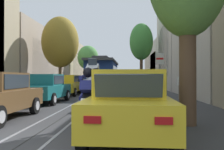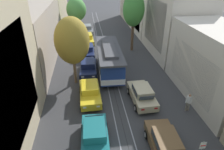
# 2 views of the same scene
# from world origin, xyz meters

# --- Properties ---
(ground_plane) EXTENTS (160.00, 160.00, 0.00)m
(ground_plane) POSITION_xyz_m (0.00, 21.53, 0.00)
(ground_plane) COLOR #38383A
(trolley_track_rails) EXTENTS (1.14, 61.83, 0.01)m
(trolley_track_rails) POSITION_xyz_m (0.00, 24.92, 0.00)
(trolley_track_rails) COLOR gray
(trolley_track_rails) RESTS_ON ground
(building_facade_left) EXTENTS (5.94, 53.53, 10.85)m
(building_facade_left) POSITION_xyz_m (-9.10, 20.43, 4.60)
(building_facade_left) COLOR tan
(building_facade_left) RESTS_ON ground
(building_facade_right) EXTENTS (5.80, 53.53, 9.83)m
(building_facade_right) POSITION_xyz_m (9.27, 23.91, 4.06)
(building_facade_right) COLOR tan
(building_facade_right) RESTS_ON ground
(parked_car_teal_second_left) EXTENTS (2.07, 4.39, 1.58)m
(parked_car_teal_second_left) POSITION_xyz_m (-2.24, 9.39, 0.80)
(parked_car_teal_second_left) COLOR #196B70
(parked_car_teal_second_left) RESTS_ON ground
(parked_car_yellow_mid_left) EXTENTS (2.07, 4.39, 1.58)m
(parked_car_yellow_mid_left) POSITION_xyz_m (-2.39, 14.90, 0.80)
(parked_car_yellow_mid_left) COLOR gold
(parked_car_yellow_mid_left) RESTS_ON ground
(parked_car_navy_fourth_left) EXTENTS (2.12, 4.41, 1.58)m
(parked_car_navy_fourth_left) POSITION_xyz_m (-2.41, 20.14, 0.80)
(parked_car_navy_fourth_left) COLOR #19234C
(parked_car_navy_fourth_left) RESTS_ON ground
(parked_car_navy_fifth_left) EXTENTS (2.03, 4.37, 1.58)m
(parked_car_navy_fifth_left) POSITION_xyz_m (-2.41, 25.33, 0.80)
(parked_car_navy_fifth_left) COLOR #19234C
(parked_car_navy_fifth_left) RESTS_ON ground
(parked_car_yellow_sixth_left) EXTENTS (2.10, 4.40, 1.58)m
(parked_car_yellow_sixth_left) POSITION_xyz_m (-2.28, 30.54, 0.80)
(parked_car_yellow_sixth_left) COLOR gold
(parked_car_yellow_sixth_left) RESTS_ON ground
(parked_car_grey_far_left) EXTENTS (2.10, 4.41, 1.58)m
(parked_car_grey_far_left) POSITION_xyz_m (-2.18, 36.09, 0.80)
(parked_car_grey_far_left) COLOR slate
(parked_car_grey_far_left) RESTS_ON ground
(parked_car_yellow_near_right) EXTENTS (2.08, 4.40, 1.58)m
(parked_car_yellow_near_right) POSITION_xyz_m (2.30, 2.01, 0.80)
(parked_car_yellow_near_right) COLOR gold
(parked_car_yellow_near_right) RESTS_ON ground
(parked_car_brown_second_right) EXTENTS (2.13, 4.42, 1.58)m
(parked_car_brown_second_right) POSITION_xyz_m (2.27, 8.10, 0.80)
(parked_car_brown_second_right) COLOR brown
(parked_car_brown_second_right) RESTS_ON ground
(parked_car_beige_mid_right) EXTENTS (2.09, 4.40, 1.58)m
(parked_car_beige_mid_right) POSITION_xyz_m (2.27, 13.94, 0.80)
(parked_car_beige_mid_right) COLOR #C1B28E
(parked_car_beige_mid_right) RESTS_ON ground
(street_tree_kerb_left_second) EXTENTS (3.41, 3.29, 7.01)m
(street_tree_kerb_left_second) POSITION_xyz_m (-3.82, 18.23, 4.64)
(street_tree_kerb_left_second) COLOR brown
(street_tree_kerb_left_second) RESTS_ON ground
(street_tree_kerb_left_mid) EXTENTS (3.36, 3.53, 6.50)m
(street_tree_kerb_left_mid) POSITION_xyz_m (-3.86, 35.11, 4.53)
(street_tree_kerb_left_mid) COLOR #4C3826
(street_tree_kerb_left_mid) RESTS_ON ground
(street_tree_kerb_right_second) EXTENTS (2.94, 3.19, 8.19)m
(street_tree_kerb_right_second) POSITION_xyz_m (4.20, 26.83, 5.82)
(street_tree_kerb_right_second) COLOR #4C3826
(street_tree_kerb_right_second) RESTS_ON ground
(cable_car_trolley) EXTENTS (2.74, 9.16, 3.28)m
(cable_car_trolley) POSITION_xyz_m (0.00, 19.87, 1.66)
(cable_car_trolley) COLOR navy
(cable_car_trolley) RESTS_ON ground
(motorcycle_with_rider) EXTENTS (0.57, 1.77, 1.94)m
(motorcycle_with_rider) POSITION_xyz_m (1.28, 2.49, 1.02)
(motorcycle_with_rider) COLOR black
(motorcycle_with_rider) RESTS_ON ground
(pedestrian_on_left_pavement) EXTENTS (0.55, 0.40, 1.69)m
(pedestrian_on_left_pavement) POSITION_xyz_m (5.83, 12.13, 0.96)
(pedestrian_on_left_pavement) COLOR slate
(pedestrian_on_left_pavement) RESTS_ON ground
(street_sign_post) EXTENTS (0.36, 0.07, 2.51)m
(street_sign_post) POSITION_xyz_m (3.67, 6.54, 1.57)
(street_sign_post) COLOR slate
(street_sign_post) RESTS_ON ground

